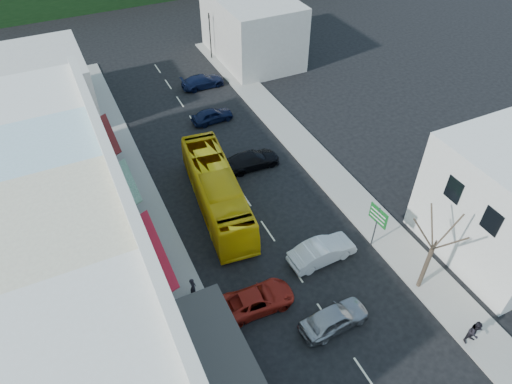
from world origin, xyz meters
name	(u,v)px	position (x,y,z in m)	size (l,w,h in m)	color
ground	(295,270)	(0.00, 0.00, 0.00)	(120.00, 120.00, 0.00)	black
sidewalk_left	(145,209)	(-7.50, 10.00, 0.07)	(3.00, 52.00, 0.15)	gray
sidewalk_right	(314,157)	(7.50, 10.00, 0.07)	(3.00, 52.00, 0.15)	gray
shopfront_row	(74,240)	(-12.49, 5.00, 4.00)	(8.25, 30.00, 8.00)	silver
right_building	(511,204)	(13.50, -4.00, 4.00)	(8.00, 9.00, 8.00)	silver
distant_block_left	(44,88)	(-12.00, 27.00, 3.00)	(8.00, 10.00, 6.00)	#B7B2A8
distant_block_right	(252,28)	(11.00, 30.00, 3.50)	(8.00, 12.00, 7.00)	#B7B2A8
bus	(217,191)	(-2.30, 7.98, 1.55)	(2.50, 11.60, 3.10)	yellow
car_silver	(334,319)	(0.07, -4.60, 0.70)	(1.80, 4.40, 1.40)	#9D9DA1
car_white	(322,252)	(2.13, 0.10, 0.70)	(1.80, 4.40, 1.40)	silver
car_red	(257,299)	(-3.48, -1.39, 0.70)	(1.90, 4.60, 1.40)	maroon
car_black_near	(252,160)	(2.14, 11.29, 0.70)	(1.84, 4.50, 1.40)	black
car_navy_mid	(212,115)	(1.67, 19.18, 0.70)	(1.80, 4.40, 1.40)	black
car_navy_far	(203,81)	(3.23, 25.84, 0.70)	(1.84, 4.50, 1.40)	black
pedestrian_left	(193,287)	(-6.76, 0.93, 1.00)	(0.60, 0.40, 1.70)	black
pedestrian_right	(475,333)	(6.66, -9.00, 1.00)	(0.70, 0.44, 1.70)	black
direction_sign	(376,227)	(5.98, -0.34, 1.81)	(0.31, 1.64, 3.62)	#115E1E
street_tree	(432,249)	(6.56, -4.58, 3.70)	(2.86, 2.86, 7.40)	#382C23
traffic_signal	(210,37)	(6.48, 31.63, 2.69)	(0.86, 1.19, 5.38)	black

